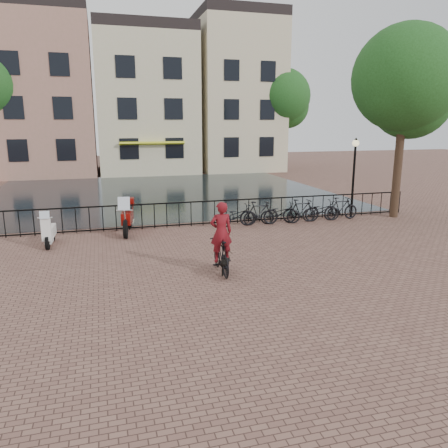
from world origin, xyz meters
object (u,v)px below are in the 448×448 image
object	(u,v)px
dog	(225,264)
scooter	(49,226)
motorcycle	(127,213)
lamp_post	(354,165)
cyclist	(221,242)

from	to	relation	value
dog	scooter	distance (m)	6.77
dog	motorcycle	world-z (taller)	motorcycle
dog	lamp_post	bearing A→B (deg)	55.66
lamp_post	scooter	distance (m)	12.67
motorcycle	scooter	world-z (taller)	motorcycle
motorcycle	lamp_post	bearing A→B (deg)	9.34
lamp_post	cyclist	bearing A→B (deg)	-143.88
lamp_post	cyclist	size ratio (longest dim) A/B	1.44
lamp_post	dog	world-z (taller)	lamp_post
motorcycle	cyclist	bearing A→B (deg)	-58.54
dog	scooter	bearing A→B (deg)	157.29
lamp_post	motorcycle	bearing A→B (deg)	-179.69
cyclist	motorcycle	bearing A→B (deg)	-65.99
dog	cyclist	bearing A→B (deg)	157.36
lamp_post	dog	xyz separation A→B (m)	(-7.44, -5.58, -2.09)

